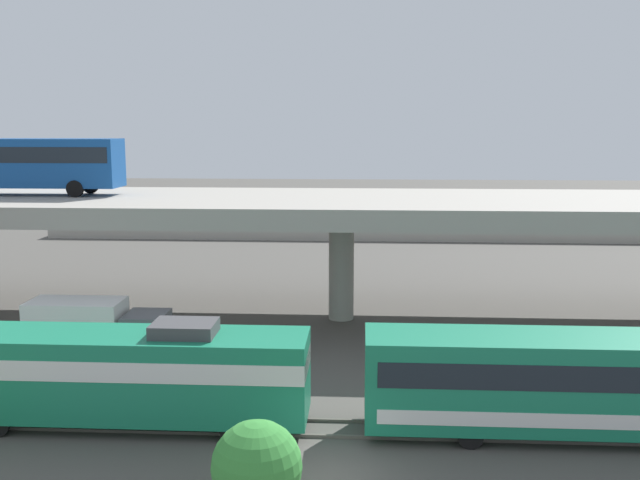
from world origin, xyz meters
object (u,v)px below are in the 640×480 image
(parked_car_1, at_px, (280,214))
(parked_car_3, at_px, (365,211))
(train_locomotive, at_px, (106,370))
(parked_car_4, at_px, (405,215))
(parked_car_0, at_px, (208,211))
(transit_bus_on_overpass, at_px, (22,161))
(service_truck_west, at_px, (95,328))
(parked_car_2, at_px, (137,210))

(parked_car_1, bearing_deg, parked_car_3, 21.47)
(train_locomotive, distance_m, parked_car_4, 52.34)
(parked_car_0, bearing_deg, parked_car_1, 164.18)
(transit_bus_on_overpass, relative_size, parked_car_4, 2.66)
(transit_bus_on_overpass, distance_m, parked_car_3, 43.09)
(parked_car_0, distance_m, parked_car_4, 21.64)
(service_truck_west, xyz_separation_m, parked_car_4, (17.67, 42.81, 0.40))
(parked_car_0, relative_size, parked_car_4, 1.02)
(parked_car_1, distance_m, parked_car_3, 9.80)
(parked_car_2, bearing_deg, service_truck_west, -74.93)
(parked_car_0, bearing_deg, parked_car_2, -5.47)
(train_locomotive, xyz_separation_m, parked_car_2, (-15.51, 52.90, -0.15))
(transit_bus_on_overpass, relative_size, parked_car_1, 2.89)
(parked_car_3, bearing_deg, parked_car_4, 144.15)
(transit_bus_on_overpass, height_order, parked_car_0, transit_bus_on_overpass)
(parked_car_4, bearing_deg, parked_car_2, 175.08)
(transit_bus_on_overpass, bearing_deg, parked_car_3, 60.45)
(transit_bus_on_overpass, xyz_separation_m, parked_car_2, (-4.76, 36.49, -7.36))
(train_locomotive, bearing_deg, parked_car_2, -73.65)
(parked_car_0, relative_size, parked_car_3, 0.99)
(transit_bus_on_overpass, distance_m, parked_car_2, 37.53)
(service_truck_west, distance_m, parked_car_4, 46.32)
(parked_car_1, bearing_deg, train_locomotive, -91.22)
(transit_bus_on_overpass, relative_size, service_truck_west, 1.76)
(service_truck_west, height_order, parked_car_1, service_truck_west)
(transit_bus_on_overpass, distance_m, service_truck_west, 13.97)
(train_locomotive, distance_m, transit_bus_on_overpass, 20.90)
(parked_car_2, bearing_deg, parked_car_0, -5.47)
(service_truck_west, bearing_deg, parked_car_2, 105.07)
(service_truck_west, bearing_deg, parked_car_1, 84.11)
(transit_bus_on_overpass, bearing_deg, service_truck_west, -50.03)
(service_truck_west, bearing_deg, transit_bus_on_overpass, 129.97)
(train_locomotive, height_order, parked_car_0, train_locomotive)
(transit_bus_on_overpass, height_order, parked_car_4, transit_bus_on_overpass)
(service_truck_west, relative_size, parked_car_2, 1.50)
(train_locomotive, relative_size, parked_car_2, 3.36)
(parked_car_1, bearing_deg, parked_car_4, 2.43)
(transit_bus_on_overpass, height_order, parked_car_2, transit_bus_on_overpass)
(parked_car_4, bearing_deg, parked_car_0, 175.29)
(service_truck_west, relative_size, parked_car_0, 1.48)
(train_locomotive, relative_size, parked_car_4, 3.38)
(train_locomotive, relative_size, parked_car_3, 3.27)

